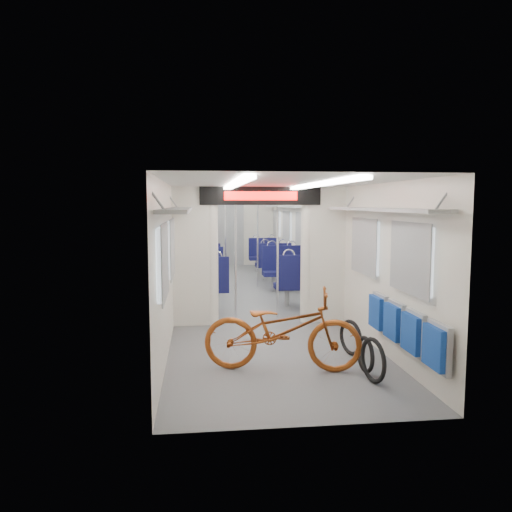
# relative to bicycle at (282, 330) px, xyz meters

# --- Properties ---
(carriage) EXTENTS (12.00, 12.02, 2.31)m
(carriage) POSITION_rel_bicycle_xyz_m (0.03, 4.17, 1.00)
(carriage) COLOR #515456
(carriage) RESTS_ON ground
(bicycle) EXTENTS (2.01, 1.05, 1.00)m
(bicycle) POSITION_rel_bicycle_xyz_m (0.00, 0.00, 0.00)
(bicycle) COLOR #8F3F14
(bicycle) RESTS_ON ground
(flip_bench) EXTENTS (0.12, 2.09, 0.50)m
(flip_bench) POSITION_rel_bicycle_xyz_m (1.38, -0.35, 0.08)
(flip_bench) COLOR gray
(flip_bench) RESTS_ON carriage
(bike_hoop_a) EXTENTS (0.15, 0.52, 0.52)m
(bike_hoop_a) POSITION_rel_bicycle_xyz_m (0.95, -0.54, -0.27)
(bike_hoop_a) COLOR black
(bike_hoop_a) RESTS_ON ground
(bike_hoop_b) EXTENTS (0.09, 0.45, 0.45)m
(bike_hoop_b) POSITION_rel_bicycle_xyz_m (0.98, -0.21, -0.30)
(bike_hoop_b) COLOR black
(bike_hoop_b) RESTS_ON ground
(bike_hoop_c) EXTENTS (0.20, 0.47, 0.48)m
(bike_hoop_c) POSITION_rel_bicycle_xyz_m (1.01, 0.50, -0.29)
(bike_hoop_c) COLOR black
(bike_hoop_c) RESTS_ON ground
(seat_bay_near_left) EXTENTS (0.95, 2.25, 1.16)m
(seat_bay_near_left) POSITION_rel_bicycle_xyz_m (-0.91, 4.51, 0.06)
(seat_bay_near_left) COLOR #0C0D39
(seat_bay_near_left) RESTS_ON ground
(seat_bay_near_right) EXTENTS (0.95, 2.26, 1.16)m
(seat_bay_near_right) POSITION_rel_bicycle_xyz_m (0.96, 4.64, 0.07)
(seat_bay_near_right) COLOR #0C0D39
(seat_bay_near_right) RESTS_ON ground
(seat_bay_far_left) EXTENTS (0.93, 2.18, 1.13)m
(seat_bay_far_left) POSITION_rel_bicycle_xyz_m (-0.91, 7.86, 0.05)
(seat_bay_far_left) COLOR #0C0D39
(seat_bay_far_left) RESTS_ON ground
(seat_bay_far_right) EXTENTS (0.91, 2.09, 1.11)m
(seat_bay_far_right) POSITION_rel_bicycle_xyz_m (0.96, 7.98, 0.04)
(seat_bay_far_right) COLOR #0C0D39
(seat_bay_far_right) RESTS_ON ground
(stanchion_near_left) EXTENTS (0.04, 0.04, 2.30)m
(stanchion_near_left) POSITION_rel_bicycle_xyz_m (-0.35, 2.76, 0.65)
(stanchion_near_left) COLOR silver
(stanchion_near_left) RESTS_ON ground
(stanchion_near_right) EXTENTS (0.04, 0.04, 2.30)m
(stanchion_near_right) POSITION_rel_bicycle_xyz_m (0.39, 2.81, 0.65)
(stanchion_near_right) COLOR silver
(stanchion_near_right) RESTS_ON ground
(stanchion_far_left) EXTENTS (0.04, 0.04, 2.30)m
(stanchion_far_left) POSITION_rel_bicycle_xyz_m (-0.35, 6.03, 0.65)
(stanchion_far_left) COLOR silver
(stanchion_far_left) RESTS_ON ground
(stanchion_far_right) EXTENTS (0.04, 0.04, 2.30)m
(stanchion_far_right) POSITION_rel_bicycle_xyz_m (0.43, 6.13, 0.65)
(stanchion_far_right) COLOR silver
(stanchion_far_right) RESTS_ON ground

